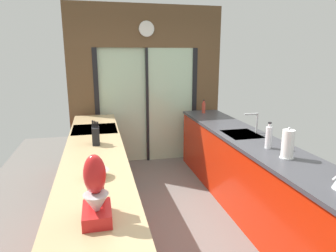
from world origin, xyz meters
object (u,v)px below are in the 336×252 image
(knife_block, at_px, (96,135))
(soap_bottle_far, at_px, (204,108))
(mixing_bowl, at_px, (97,173))
(stand_mixer, at_px, (96,195))
(paper_towel_roll, at_px, (288,144))
(oven_range, at_px, (97,161))
(soap_bottle_near, at_px, (269,137))

(knife_block, relative_size, soap_bottle_far, 1.21)
(mixing_bowl, xyz_separation_m, knife_block, (-0.00, 0.94, 0.07))
(knife_block, relative_size, stand_mixer, 0.65)
(knife_block, bearing_deg, paper_towel_roll, -26.69)
(oven_range, relative_size, stand_mixer, 2.19)
(oven_range, xyz_separation_m, paper_towel_roll, (1.80, -1.62, 0.60))
(soap_bottle_near, distance_m, paper_towel_roll, 0.33)
(mixing_bowl, distance_m, knife_block, 0.94)
(oven_range, relative_size, knife_block, 3.37)
(stand_mixer, xyz_separation_m, soap_bottle_far, (1.78, 3.02, -0.07))
(knife_block, distance_m, soap_bottle_near, 1.87)
(oven_range, bearing_deg, soap_bottle_near, -35.81)
(stand_mixer, height_order, soap_bottle_far, stand_mixer)
(stand_mixer, bearing_deg, paper_towel_roll, 21.49)
(soap_bottle_far, bearing_deg, soap_bottle_near, -90.00)
(oven_range, xyz_separation_m, mixing_bowl, (0.02, -1.66, 0.50))
(oven_range, xyz_separation_m, soap_bottle_near, (1.80, -1.30, 0.59))
(oven_range, bearing_deg, soap_bottle_far, 21.13)
(soap_bottle_near, bearing_deg, knife_block, 162.25)
(soap_bottle_near, xyz_separation_m, soap_bottle_far, (-0.00, 1.99, -0.03))
(stand_mixer, height_order, paper_towel_roll, stand_mixer)
(knife_block, bearing_deg, soap_bottle_near, -17.75)
(mixing_bowl, relative_size, soap_bottle_near, 0.74)
(soap_bottle_near, distance_m, soap_bottle_far, 1.99)
(oven_range, xyz_separation_m, stand_mixer, (0.02, -2.32, 0.63))
(knife_block, relative_size, soap_bottle_near, 0.96)
(soap_bottle_near, bearing_deg, mixing_bowl, -168.33)
(oven_range, distance_m, knife_block, 0.92)
(oven_range, height_order, stand_mixer, stand_mixer)
(mixing_bowl, height_order, paper_towel_roll, paper_towel_roll)
(mixing_bowl, height_order, stand_mixer, stand_mixer)
(soap_bottle_far, height_order, paper_towel_roll, paper_towel_roll)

